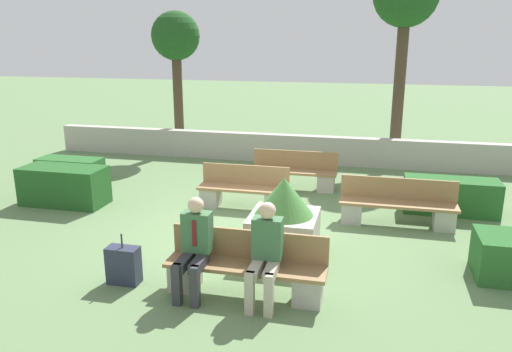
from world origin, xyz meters
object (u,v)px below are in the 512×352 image
object	(u,v)px
tree_leftmost	(176,41)
person_seated_man	(194,243)
person_seated_woman	(265,250)
tree_center_left	(406,1)
bench_left_side	(294,175)
bench_back	(397,207)
bench_right_side	(243,192)
suitcase	(124,265)
planter_corner_right	(284,219)
bench_front	(246,271)

from	to	relation	value
tree_leftmost	person_seated_man	bearing A→B (deg)	-66.96
person_seated_woman	tree_leftmost	world-z (taller)	tree_leftmost
tree_center_left	person_seated_man	bearing A→B (deg)	-108.31
tree_leftmost	tree_center_left	distance (m)	6.29
bench_left_side	bench_back	world-z (taller)	same
bench_right_side	suitcase	world-z (taller)	bench_right_side
bench_back	person_seated_woman	world-z (taller)	person_seated_woman
bench_left_side	planter_corner_right	bearing A→B (deg)	-72.81
bench_front	person_seated_man	size ratio (longest dim) A/B	1.63
tree_center_left	bench_front	bearing A→B (deg)	-104.45
bench_front	suitcase	world-z (taller)	bench_front
bench_front	tree_center_left	bearing A→B (deg)	75.55
planter_corner_right	person_seated_woman	bearing A→B (deg)	-88.57
bench_right_side	planter_corner_right	xyz separation A→B (m)	(1.18, -2.00, 0.27)
suitcase	bench_right_side	bearing A→B (deg)	77.18
bench_left_side	person_seated_woman	xyz separation A→B (m)	(0.44, -5.03, 0.40)
bench_front	bench_right_side	world-z (taller)	same
bench_left_side	bench_front	bearing A→B (deg)	-77.65
person_seated_man	tree_leftmost	bearing A→B (deg)	113.04
bench_front	planter_corner_right	size ratio (longest dim) A/B	1.72
person_seated_woman	tree_center_left	world-z (taller)	tree_center_left
bench_back	tree_leftmost	size ratio (longest dim) A/B	0.52
person_seated_man	tree_leftmost	size ratio (longest dim) A/B	0.33
bench_left_side	bench_back	distance (m)	2.83
person_seated_man	suitcase	size ratio (longest dim) A/B	1.79
bench_back	suitcase	xyz separation A→B (m)	(-3.75, -3.19, -0.06)
bench_back	person_seated_woman	bearing A→B (deg)	-129.99
person_seated_woman	planter_corner_right	size ratio (longest dim) A/B	1.06
bench_left_side	planter_corner_right	xyz separation A→B (m)	(0.41, -3.52, 0.27)
bench_left_side	tree_leftmost	world-z (taller)	tree_leftmost
bench_left_side	person_seated_woman	distance (m)	5.06
person_seated_man	tree_center_left	bearing A→B (deg)	71.69
tree_leftmost	person_seated_woman	bearing A→B (deg)	-61.48
bench_right_side	suitcase	distance (m)	3.56
bench_front	person_seated_woman	distance (m)	0.51
bench_right_side	tree_leftmost	xyz separation A→B (m)	(-3.14, 4.52, 2.87)
bench_back	person_seated_woman	distance (m)	3.69
planter_corner_right	bench_right_side	bearing A→B (deg)	120.56
bench_right_side	bench_left_side	bearing A→B (deg)	74.87
bench_back	planter_corner_right	bearing A→B (deg)	-147.57
bench_left_side	bench_right_side	world-z (taller)	same
bench_front	planter_corner_right	bearing A→B (deg)	79.30
planter_corner_right	tree_center_left	size ratio (longest dim) A/B	0.24
tree_leftmost	bench_left_side	bearing A→B (deg)	-37.41
person_seated_man	planter_corner_right	world-z (taller)	person_seated_man
planter_corner_right	bench_left_side	bearing A→B (deg)	96.58
person_seated_man	suitcase	bearing A→B (deg)	178.10
bench_back	planter_corner_right	world-z (taller)	planter_corner_right
bench_front	bench_back	world-z (taller)	same
bench_front	person_seated_woman	size ratio (longest dim) A/B	1.63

